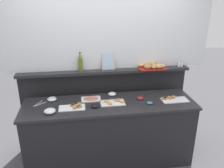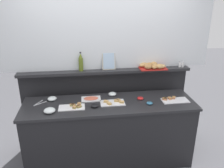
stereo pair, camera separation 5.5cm
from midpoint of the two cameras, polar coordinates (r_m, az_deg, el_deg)
name	(u,v)px [view 1 (the left image)]	position (r m, az deg, el deg)	size (l,w,h in m)	color
ground_plane	(105,136)	(4.12, -2.15, -12.60)	(12.00, 12.00, 0.00)	#4C4C51
buffet_counter	(110,132)	(3.37, -1.05, -11.73)	(2.31, 0.66, 0.93)	black
back_ledge_unit	(105,104)	(3.71, -2.12, -4.97)	(2.53, 0.22, 1.25)	black
upper_wall_panel	(104,22)	(3.36, -2.48, 14.92)	(3.13, 0.08, 1.35)	silver
sandwich_platter_rear	(173,99)	(3.31, 14.21, -3.67)	(0.36, 0.18, 0.04)	silver
sandwich_platter_side	(74,107)	(3.05, -9.87, -5.57)	(0.33, 0.17, 0.04)	white
sandwich_platter_front	(113,102)	(3.12, -0.21, -4.52)	(0.32, 0.19, 0.04)	silver
cold_cuts_platter	(91,99)	(3.24, -5.64, -3.64)	(0.27, 0.18, 0.02)	white
glass_bowl_large	(112,94)	(3.35, -0.44, -2.48)	(0.11, 0.11, 0.05)	silver
glass_bowl_medium	(52,99)	(3.30, -14.92, -3.62)	(0.12, 0.12, 0.05)	silver
glass_bowl_small	(50,111)	(2.98, -15.46, -6.41)	(0.14, 0.14, 0.06)	silver
condiment_bowl_teal	(140,98)	(3.26, 6.43, -3.42)	(0.09, 0.09, 0.03)	red
condiment_bowl_dark	(150,103)	(3.14, 8.71, -4.55)	(0.08, 0.08, 0.03)	teal
condiment_bowl_red	(95,106)	(3.03, -4.68, -5.31)	(0.10, 0.10, 0.04)	black
serving_tongs	(39,104)	(3.25, -17.92, -4.67)	(0.16, 0.17, 0.01)	#B7BABF
olive_oil_bottle	(80,63)	(3.37, -8.20, 5.17)	(0.06, 0.06, 0.28)	#56661E
salt_shaker	(179,64)	(3.69, 15.64, 4.74)	(0.03, 0.03, 0.09)	white
pepper_shaker	(182,64)	(3.71, 16.26, 4.76)	(0.03, 0.03, 0.09)	white
bread_basket	(152,66)	(3.53, 9.40, 4.44)	(0.42, 0.29, 0.08)	#B2231E
framed_picture	(108,61)	(3.42, -1.38, 5.64)	(0.19, 0.07, 0.25)	#B2AD9E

